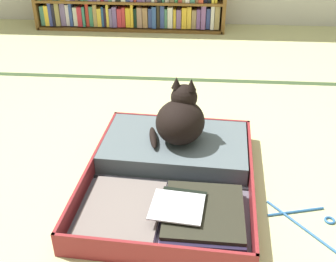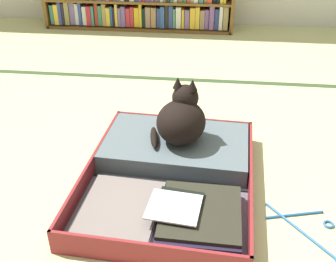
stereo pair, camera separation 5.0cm
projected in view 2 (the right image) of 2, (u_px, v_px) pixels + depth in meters
name	position (u px, v px, depth m)	size (l,w,h in m)	color
ground_plane	(170.00, 190.00, 1.68)	(10.00, 10.00, 0.00)	#C2C285
tatami_border	(189.00, 80.00, 2.64)	(4.80, 0.05, 0.00)	#324628
open_suitcase	(174.00, 169.00, 1.74)	(0.72, 0.89, 0.10)	maroon
black_cat	(182.00, 119.00, 1.78)	(0.28, 0.28, 0.28)	black
clothes_hanger	(315.00, 232.00, 1.47)	(0.30, 0.33, 0.01)	#2A5F98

